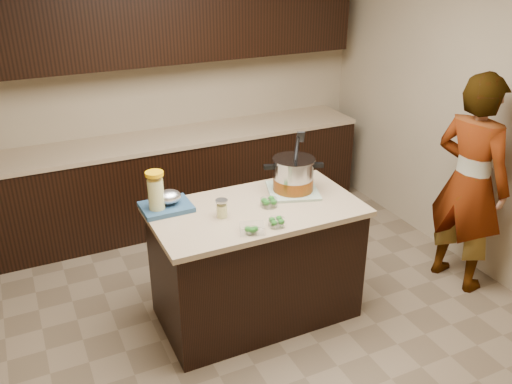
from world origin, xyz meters
The scene contains 13 objects.
ground_plane centered at (0.00, 0.00, 0.00)m, with size 4.00×4.00×0.00m, color brown.
room_shell centered at (0.00, 0.00, 1.71)m, with size 4.04×4.04×2.72m.
back_cabinets centered at (0.00, 1.74, 0.94)m, with size 3.60×0.63×2.33m.
island centered at (0.00, 0.00, 0.45)m, with size 1.46×0.81×0.90m.
dish_towel centered at (0.36, 0.12, 0.91)m, with size 0.36×0.36×0.02m, color #4E7451.
stock_pot centered at (0.36, 0.12, 1.02)m, with size 0.42×0.40×0.44m.
lemonade_pitcher centered at (-0.64, 0.22, 1.04)m, with size 0.16×0.16×0.30m.
mason_jar centered at (-0.26, -0.03, 0.96)m, with size 0.10×0.10×0.13m.
broccoli_tub_left centered at (0.09, -0.02, 0.93)m, with size 0.15×0.15×0.06m.
broccoli_tub_right centered at (0.01, -0.30, 0.92)m, with size 0.14×0.14×0.05m.
broccoli_tub_rect centered at (-0.17, -0.31, 0.93)m, with size 0.19×0.16×0.06m.
blue_tray centered at (-0.56, 0.24, 0.94)m, with size 0.34×0.27×0.13m.
person centered at (1.70, -0.29, 0.87)m, with size 0.64×0.42×1.75m, color gray.
Camera 1 is at (-1.44, -3.04, 2.59)m, focal length 38.00 mm.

